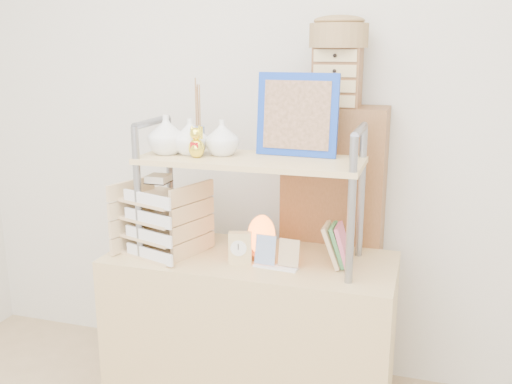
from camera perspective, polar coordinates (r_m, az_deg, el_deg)
room_shell at (r=1.50m, az=-10.36°, el=17.58°), size 3.42×3.41×2.61m
desk at (r=2.56m, az=-0.53°, el=-14.36°), size 1.20×0.50×0.75m
cabinet at (r=2.71m, az=7.61°, el=-5.88°), size 0.45×0.24×1.35m
hutch at (r=2.32m, az=-2.53°, el=4.17°), size 0.90×0.34×0.76m
letter_tray at (r=2.44m, az=-9.51°, el=-3.00°), size 0.35×0.34×0.34m
salt_lamp at (r=2.36m, az=0.55°, el=-4.45°), size 0.12×0.11×0.19m
desk_clock at (r=2.31m, az=-1.61°, el=-5.61°), size 0.10×0.06×0.13m
postcard_stand at (r=2.28m, az=2.03°, el=-6.69°), size 0.18×0.07×0.13m
drawer_chest at (r=2.52m, az=8.13°, el=11.25°), size 0.20×0.16×0.25m
woven_basket at (r=2.52m, az=8.28°, el=15.22°), size 0.25×0.25×0.10m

